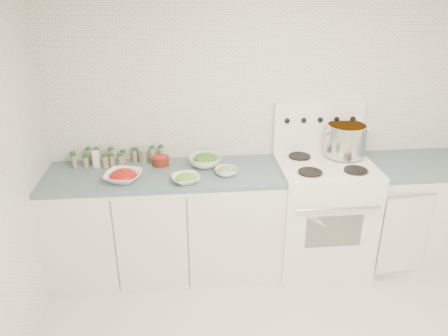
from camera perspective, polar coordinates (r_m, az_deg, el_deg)
room_walls at (r=2.19m, az=11.98°, el=2.99°), size 3.54×3.04×2.52m
counter_left at (r=3.66m, az=-7.55°, el=-7.06°), size 1.85×0.62×0.90m
stove at (r=3.80m, az=12.58°, el=-5.45°), size 0.76×0.70×1.36m
counter_right at (r=4.13m, az=23.50°, el=-5.17°), size 0.89×0.67×0.90m
stock_pot at (r=3.74m, az=15.59°, el=3.73°), size 0.36×0.34×0.26m
bowl_tomato at (r=3.36m, az=-13.03°, el=-1.02°), size 0.33×0.33×0.09m
bowl_snowpea at (r=3.27m, az=-5.00°, el=-1.38°), size 0.25×0.25×0.07m
bowl_broccoli at (r=3.53m, az=-2.48°, el=1.01°), size 0.31×0.31×0.11m
bowl_zucchini at (r=3.38m, az=0.29°, el=-0.38°), size 0.17×0.17×0.07m
bowl_pepper at (r=3.59m, az=-8.27°, el=1.02°), size 0.14×0.14×0.08m
salt_canister at (r=3.67m, az=-16.37°, el=1.17°), size 0.07×0.07×0.13m
tin_can at (r=3.66m, az=-10.45°, el=1.62°), size 0.11×0.11×0.11m
spice_cluster at (r=3.68m, az=-14.49°, el=1.41°), size 0.76×0.16×0.14m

